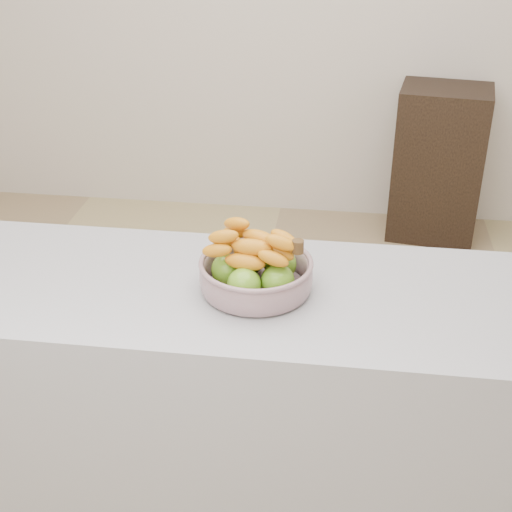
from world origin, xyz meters
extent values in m
plane|color=tan|center=(0.00, 0.00, 0.00)|extent=(4.00, 4.00, 0.00)
cube|color=gray|center=(0.00, -0.44, 0.45)|extent=(2.00, 0.60, 0.90)
cube|color=black|center=(0.89, 1.78, 0.43)|extent=(0.52, 0.44, 0.85)
cylinder|color=#8C9CA8|center=(0.18, -0.44, 0.91)|extent=(0.25, 0.25, 0.01)
torus|color=#8C9CA8|center=(0.18, -0.44, 0.98)|extent=(0.30, 0.30, 0.01)
sphere|color=#588C18|center=(0.16, -0.51, 0.96)|extent=(0.09, 0.09, 0.09)
sphere|color=#588C18|center=(0.24, -0.48, 0.96)|extent=(0.09, 0.09, 0.09)
sphere|color=#588C18|center=(0.23, -0.39, 0.96)|extent=(0.09, 0.09, 0.09)
sphere|color=#588C18|center=(0.15, -0.37, 0.96)|extent=(0.09, 0.09, 0.09)
sphere|color=#588C18|center=(0.10, -0.44, 0.96)|extent=(0.09, 0.09, 0.09)
ellipsoid|color=#F8A014|center=(0.15, -0.48, 1.00)|extent=(0.19, 0.07, 0.04)
ellipsoid|color=#F8A014|center=(0.17, -0.43, 1.00)|extent=(0.19, 0.09, 0.04)
ellipsoid|color=#F8A014|center=(0.18, -0.39, 1.00)|extent=(0.19, 0.11, 0.04)
ellipsoid|color=#F8A014|center=(0.17, -0.46, 1.04)|extent=(0.19, 0.06, 0.04)
ellipsoid|color=#F8A014|center=(0.18, -0.41, 1.04)|extent=(0.19, 0.12, 0.04)
cylinder|color=#412C14|center=(0.28, -0.47, 1.05)|extent=(0.03, 0.03, 0.03)
camera|label=1|loc=(0.39, -2.02, 1.88)|focal=50.00mm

